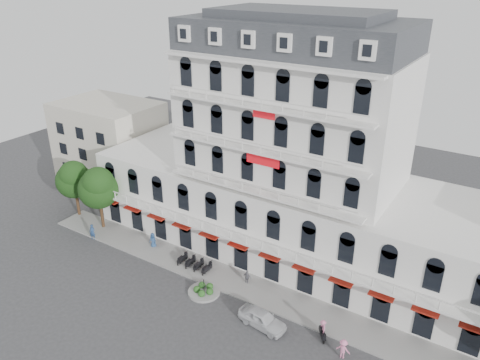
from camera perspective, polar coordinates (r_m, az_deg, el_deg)
name	(u,v)px	position (r m, az deg, el deg)	size (l,w,h in m)	color
ground	(191,342)	(42.72, -6.04, -19.08)	(120.00, 120.00, 0.00)	#38383A
sidewalk	(246,286)	(48.21, 0.72, -12.84)	(53.00, 4.00, 0.16)	gray
main_building	(291,167)	(50.07, 6.23, 1.64)	(45.00, 15.00, 25.80)	silver
flank_building_west	(110,143)	(70.36, -15.52, 4.32)	(14.00, 10.00, 12.00)	beige
traffic_island	(204,291)	(47.51, -4.40, -13.31)	(3.20, 3.20, 1.60)	gray
parked_scooter_row	(195,268)	(51.10, -5.56, -10.63)	(4.40, 1.80, 1.10)	black
tree_west_outer	(74,178)	(61.81, -19.61, 0.24)	(4.50, 4.48, 7.76)	#382314
tree_west_inner	(98,186)	(57.76, -16.92, -0.73)	(4.76, 4.76, 8.25)	#382314
parked_car	(262,319)	(43.53, 2.73, -16.55)	(1.85, 4.59, 1.56)	silver
rider_center	(323,329)	(42.77, 10.05, -17.48)	(1.14, 1.46, 1.96)	black
pedestrian_left	(153,240)	(54.65, -10.56, -7.24)	(0.90, 0.59, 1.84)	navy
pedestrian_mid	(247,277)	(48.18, 0.88, -11.79)	(0.95, 0.39, 1.61)	slate
pedestrian_right	(343,349)	(41.54, 12.46, -19.47)	(1.17, 0.67, 1.81)	pink
pedestrian_far	(92,232)	(57.87, -17.55, -6.06)	(0.71, 0.46, 1.94)	navy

